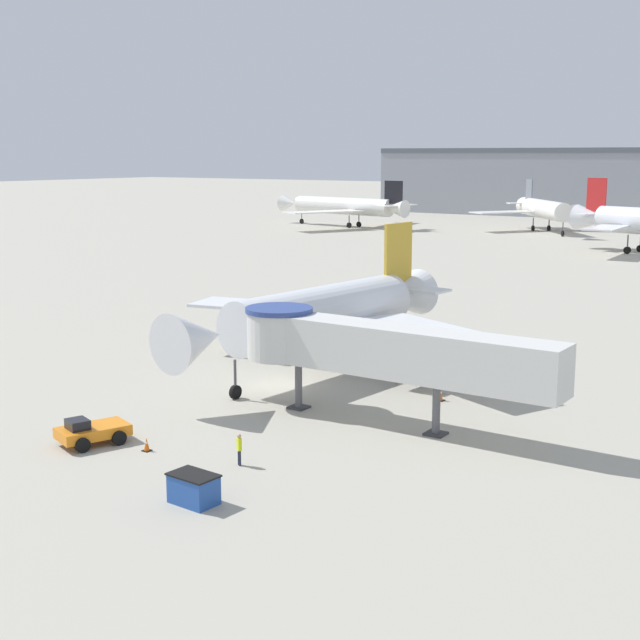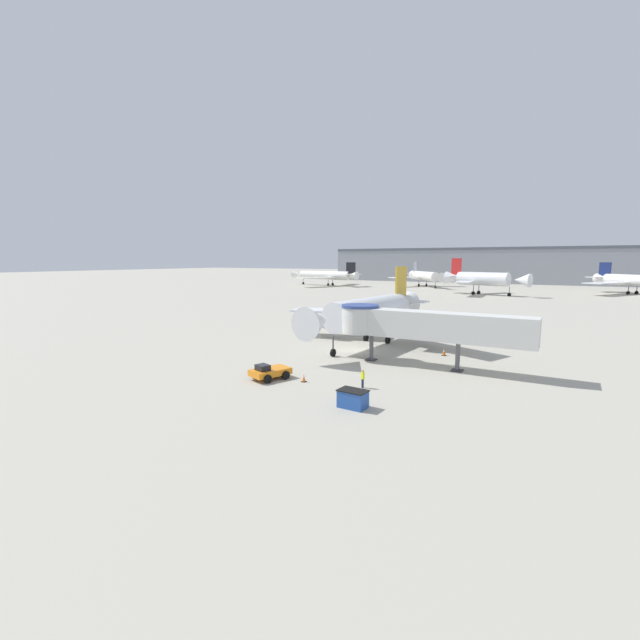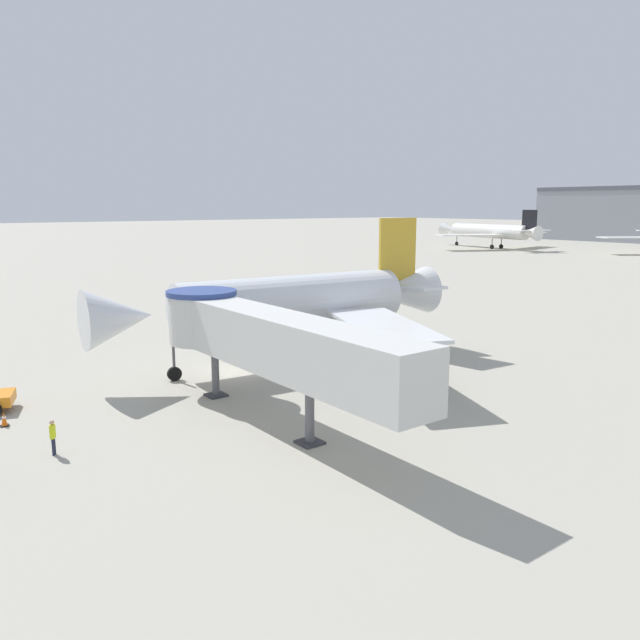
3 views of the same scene
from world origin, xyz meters
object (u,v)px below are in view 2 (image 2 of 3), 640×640
at_px(ground_crew_marshaller, 363,377).
at_px(traffic_cone_apron_front, 304,378).
at_px(main_airplane, 372,312).
at_px(traffic_cone_starboard_wing, 444,352).
at_px(background_jet_gray_tail, 425,276).
at_px(background_jet_red_tail, 482,279).
at_px(jet_bridge, 417,324).
at_px(service_container_blue, 353,399).
at_px(background_jet_black_tail, 326,275).
at_px(pushback_tug_orange, 269,372).

bearing_deg(ground_crew_marshaller, traffic_cone_apron_front, 42.18).
xyz_separation_m(main_airplane, traffic_cone_starboard_wing, (9.98, -2.21, -3.84)).
bearing_deg(background_jet_gray_tail, main_airplane, -115.50).
relative_size(ground_crew_marshaller, background_jet_red_tail, 0.06).
distance_m(jet_bridge, traffic_cone_apron_front, 13.56).
bearing_deg(background_jet_gray_tail, traffic_cone_apron_front, -116.61).
height_order(jet_bridge, background_jet_red_tail, background_jet_red_tail).
xyz_separation_m(main_airplane, service_container_blue, (8.29, -23.32, -3.55)).
relative_size(jet_bridge, ground_crew_marshaller, 12.26).
bearing_deg(background_jet_red_tail, main_airplane, -163.24).
relative_size(background_jet_black_tail, background_jet_gray_tail, 1.38).
distance_m(ground_crew_marshaller, background_jet_gray_tail, 143.78).
relative_size(main_airplane, traffic_cone_apron_front, 37.67).
relative_size(traffic_cone_starboard_wing, ground_crew_marshaller, 0.51).
relative_size(traffic_cone_apron_front, ground_crew_marshaller, 0.44).
height_order(main_airplane, background_jet_black_tail, main_airplane).
bearing_deg(pushback_tug_orange, traffic_cone_starboard_wing, 76.97).
bearing_deg(ground_crew_marshaller, background_jet_red_tail, -53.80).
distance_m(service_container_blue, background_jet_black_tail, 152.67).
height_order(pushback_tug_orange, background_jet_red_tail, background_jet_red_tail).
relative_size(main_airplane, traffic_cone_starboard_wing, 32.60).
bearing_deg(traffic_cone_apron_front, ground_crew_marshaller, 10.03).
relative_size(jet_bridge, service_container_blue, 8.74).
bearing_deg(background_jet_black_tail, traffic_cone_apron_front, 36.24).
bearing_deg(ground_crew_marshaller, service_container_blue, 137.83).
bearing_deg(main_airplane, background_jet_black_tail, 127.18).
distance_m(background_jet_red_tail, background_jet_gray_tail, 40.28).
xyz_separation_m(traffic_cone_apron_front, background_jet_black_tail, (-68.24, 128.96, 4.03)).
distance_m(traffic_cone_apron_front, background_jet_red_tail, 110.43).
bearing_deg(traffic_cone_apron_front, background_jet_gray_tail, 101.65).
bearing_deg(service_container_blue, background_jet_red_tail, 94.56).
bearing_deg(traffic_cone_apron_front, background_jet_black_tail, 117.89).
bearing_deg(service_container_blue, pushback_tug_orange, 162.32).
height_order(traffic_cone_apron_front, background_jet_black_tail, background_jet_black_tail).
height_order(pushback_tug_orange, traffic_cone_starboard_wing, pushback_tug_orange).
height_order(jet_bridge, pushback_tug_orange, jet_bridge).
xyz_separation_m(service_container_blue, background_jet_black_tail, (-75.00, 132.93, 3.69)).
bearing_deg(service_container_blue, jet_bridge, 88.65).
relative_size(main_airplane, background_jet_red_tail, 0.99).
height_order(background_jet_red_tail, background_jet_gray_tail, background_jet_red_tail).
bearing_deg(traffic_cone_starboard_wing, pushback_tug_orange, -123.18).
distance_m(traffic_cone_apron_front, background_jet_black_tail, 145.95).
xyz_separation_m(traffic_cone_apron_front, background_jet_red_tail, (-2.34, 110.31, 4.67)).
distance_m(pushback_tug_orange, service_container_blue, 10.52).
bearing_deg(background_jet_red_tail, service_container_blue, -159.20).
distance_m(pushback_tug_orange, ground_crew_marshaller, 8.82).
bearing_deg(background_jet_red_tail, jet_bridge, -158.33).
height_order(traffic_cone_starboard_wing, background_jet_red_tail, background_jet_red_tail).
bearing_deg(background_jet_gray_tail, ground_crew_marshaller, -114.43).
bearing_deg(traffic_cone_starboard_wing, jet_bridge, -101.97).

